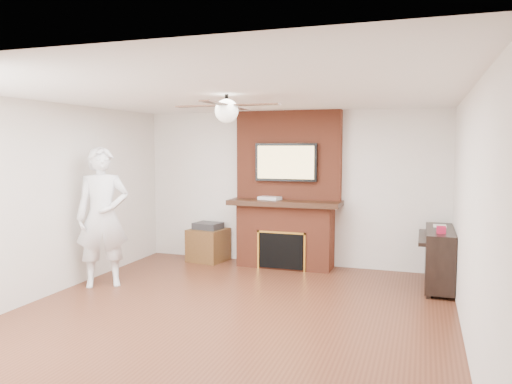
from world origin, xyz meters
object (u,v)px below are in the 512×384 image
(side_table, at_px, (208,243))
(piano, at_px, (439,256))
(fireplace, at_px, (286,205))
(person, at_px, (103,217))

(side_table, relative_size, piano, 0.53)
(side_table, bearing_deg, piano, 1.23)
(fireplace, relative_size, person, 1.30)
(fireplace, relative_size, piano, 2.02)
(side_table, xyz_separation_m, piano, (3.65, -0.48, 0.14))
(fireplace, distance_m, side_table, 1.52)
(piano, bearing_deg, side_table, 172.48)
(fireplace, height_order, person, fireplace)
(fireplace, xyz_separation_m, side_table, (-1.35, -0.07, -0.70))
(fireplace, height_order, side_table, fireplace)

